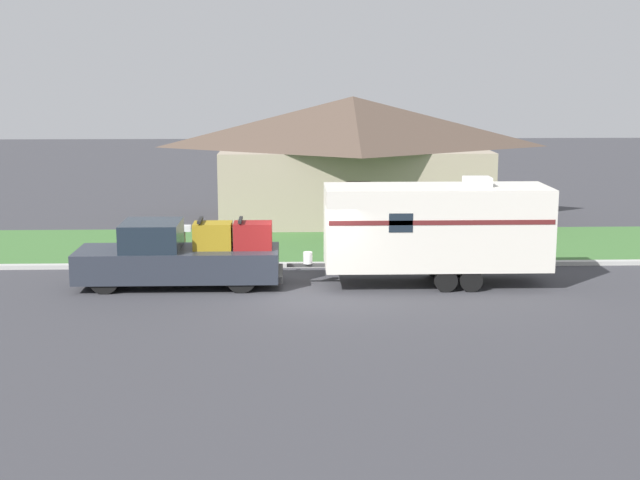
{
  "coord_description": "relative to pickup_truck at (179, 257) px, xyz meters",
  "views": [
    {
      "loc": [
        -0.66,
        -25.31,
        6.49
      ],
      "look_at": [
        0.22,
        1.2,
        1.4
      ],
      "focal_mm": 50.0,
      "sensor_mm": 36.0,
      "label": 1
    }
  ],
  "objects": [
    {
      "name": "ground_plane",
      "position": [
        4.05,
        -1.2,
        -0.91
      ],
      "size": [
        120.0,
        120.0,
        0.0
      ],
      "primitive_type": "plane",
      "color": "#38383D"
    },
    {
      "name": "curb_strip",
      "position": [
        4.05,
        2.55,
        -0.84
      ],
      "size": [
        80.0,
        0.3,
        0.14
      ],
      "color": "#ADADA8",
      "rests_on": "ground_plane"
    },
    {
      "name": "lawn_strip",
      "position": [
        4.05,
        6.2,
        -0.9
      ],
      "size": [
        80.0,
        7.0,
        0.03
      ],
      "color": "#3D6B33",
      "rests_on": "ground_plane"
    },
    {
      "name": "house_across_street",
      "position": [
        6.09,
        12.27,
        1.86
      ],
      "size": [
        12.14,
        7.37,
        5.35
      ],
      "color": "gray",
      "rests_on": "ground_plane"
    },
    {
      "name": "pickup_truck",
      "position": [
        0.0,
        0.0,
        0.0
      ],
      "size": [
        6.21,
        2.08,
        2.07
      ],
      "color": "black",
      "rests_on": "ground_plane"
    },
    {
      "name": "travel_trailer",
      "position": [
        7.81,
        -0.0,
        0.87
      ],
      "size": [
        7.93,
        2.25,
        3.31
      ],
      "color": "black",
      "rests_on": "ground_plane"
    },
    {
      "name": "mailbox",
      "position": [
        -0.28,
        3.66,
        0.05
      ],
      "size": [
        0.48,
        0.2,
        1.25
      ],
      "color": "brown",
      "rests_on": "ground_plane"
    }
  ]
}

